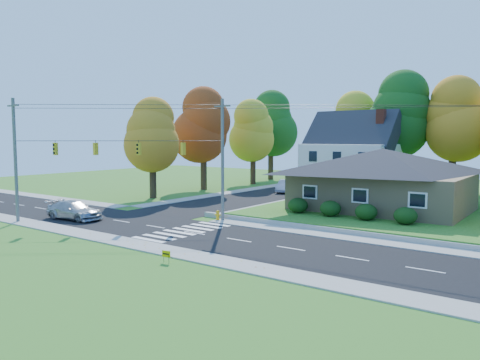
% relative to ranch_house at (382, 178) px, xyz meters
% --- Properties ---
extents(ground, '(120.00, 120.00, 0.00)m').
position_rel_ranch_house_xyz_m(ground, '(-8.00, -16.00, -3.27)').
color(ground, '#3D7923').
extents(road_main, '(90.00, 8.00, 0.02)m').
position_rel_ranch_house_xyz_m(road_main, '(-8.00, -16.00, -3.26)').
color(road_main, black).
rests_on(road_main, ground).
extents(road_cross, '(8.00, 44.00, 0.02)m').
position_rel_ranch_house_xyz_m(road_cross, '(-16.00, 10.00, -3.25)').
color(road_cross, black).
rests_on(road_cross, ground).
extents(sidewalk_north, '(90.00, 2.00, 0.08)m').
position_rel_ranch_house_xyz_m(sidewalk_north, '(-8.00, -11.00, -3.23)').
color(sidewalk_north, '#9C9A90').
rests_on(sidewalk_north, ground).
extents(sidewalk_south, '(90.00, 2.00, 0.08)m').
position_rel_ranch_house_xyz_m(sidewalk_south, '(-8.00, -21.00, -3.23)').
color(sidewalk_south, '#9C9A90').
rests_on(sidewalk_south, ground).
extents(lawn, '(30.00, 30.00, 0.50)m').
position_rel_ranch_house_xyz_m(lawn, '(5.00, 5.00, -3.02)').
color(lawn, '#3D7923').
rests_on(lawn, ground).
extents(ranch_house, '(14.60, 10.60, 5.40)m').
position_rel_ranch_house_xyz_m(ranch_house, '(0.00, 0.00, 0.00)').
color(ranch_house, tan).
rests_on(ranch_house, lawn).
extents(colonial_house, '(10.40, 8.40, 9.60)m').
position_rel_ranch_house_xyz_m(colonial_house, '(-7.96, 12.00, 1.32)').
color(colonial_house, silver).
rests_on(colonial_house, lawn).
extents(hedge_row, '(10.70, 1.70, 1.27)m').
position_rel_ranch_house_xyz_m(hedge_row, '(-0.50, -6.20, -2.13)').
color(hedge_row, '#163A10').
rests_on(hedge_row, lawn).
extents(traffic_infrastructure, '(38.10, 10.66, 10.00)m').
position_rel_ranch_house_xyz_m(traffic_infrastructure, '(-8.15, -14.65, 1.88)').
color(traffic_infrastructure, '#666059').
rests_on(traffic_infrastructure, ground).
extents(tree_lot_0, '(6.72, 6.72, 12.51)m').
position_rel_ranch_house_xyz_m(tree_lot_0, '(-10.00, 18.00, 5.04)').
color(tree_lot_0, '#3F2A19').
rests_on(tree_lot_0, lawn).
extents(tree_lot_1, '(7.84, 7.84, 14.60)m').
position_rel_ranch_house_xyz_m(tree_lot_1, '(-4.00, 17.00, 6.35)').
color(tree_lot_1, '#3F2A19').
rests_on(tree_lot_1, lawn).
extents(tree_lot_2, '(7.28, 7.28, 13.56)m').
position_rel_ranch_house_xyz_m(tree_lot_2, '(2.00, 18.00, 5.70)').
color(tree_lot_2, '#3F2A19').
rests_on(tree_lot_2, lawn).
extents(tree_west_0, '(6.16, 6.16, 11.47)m').
position_rel_ranch_house_xyz_m(tree_west_0, '(-25.00, -4.00, 3.89)').
color(tree_west_0, '#3F2A19').
rests_on(tree_west_0, ground).
extents(tree_west_1, '(7.28, 7.28, 13.56)m').
position_rel_ranch_house_xyz_m(tree_west_1, '(-26.00, 6.00, 5.20)').
color(tree_west_1, '#3F2A19').
rests_on(tree_west_1, ground).
extents(tree_west_2, '(6.72, 6.72, 12.51)m').
position_rel_ranch_house_xyz_m(tree_west_2, '(-25.00, 16.00, 4.54)').
color(tree_west_2, '#3F2A19').
rests_on(tree_west_2, ground).
extents(tree_west_3, '(7.84, 7.84, 14.60)m').
position_rel_ranch_house_xyz_m(tree_west_3, '(-27.00, 24.00, 5.85)').
color(tree_west_3, '#3F2A19').
rests_on(tree_west_3, ground).
extents(silver_sedan, '(5.45, 2.65, 1.53)m').
position_rel_ranch_house_xyz_m(silver_sedan, '(-19.89, -17.74, -2.48)').
color(silver_sedan, '#A5A5A8').
rests_on(silver_sedan, road_main).
extents(white_car, '(3.01, 5.04, 1.57)m').
position_rel_ranch_house_xyz_m(white_car, '(-15.63, 9.76, -2.46)').
color(white_car, '#AAABBD').
rests_on(white_car, road_cross).
extents(fire_hydrant, '(0.50, 0.39, 0.87)m').
position_rel_ranch_house_xyz_m(fire_hydrant, '(-9.86, -11.01, -2.85)').
color(fire_hydrant, '#FFAC0E').
rests_on(fire_hydrant, ground).
extents(yard_sign, '(0.53, 0.12, 0.67)m').
position_rel_ranch_house_xyz_m(yard_sign, '(-3.89, -22.88, -2.79)').
color(yard_sign, black).
rests_on(yard_sign, ground).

